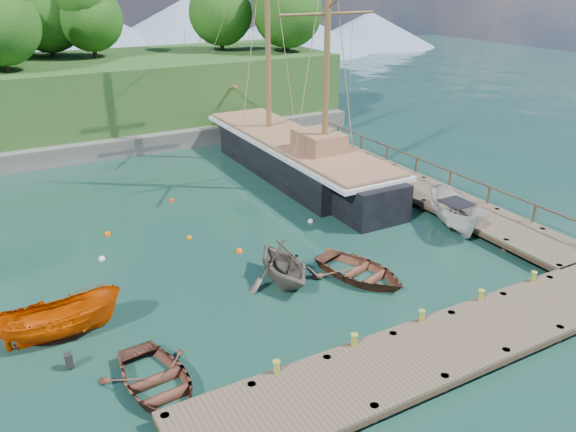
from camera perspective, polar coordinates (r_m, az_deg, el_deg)
name	(u,v)px	position (r m, az deg, el deg)	size (l,w,h in m)	color
ground	(304,286)	(24.20, 1.61, -7.16)	(160.00, 160.00, 0.00)	#163931
dock_near	(448,345)	(20.76, 15.93, -12.50)	(20.00, 3.20, 1.10)	brown
dock_east	(407,183)	(35.38, 12.03, 3.28)	(3.20, 24.00, 1.10)	brown
bollard_0	(277,388)	(18.96, -1.16, -17.03)	(0.26, 0.26, 0.45)	olive
bollard_1	(353,359)	(20.21, 6.62, -14.26)	(0.26, 0.26, 0.45)	olive
bollard_2	(420,335)	(21.80, 13.23, -11.65)	(0.26, 0.26, 0.45)	olive
bollard_3	(478,313)	(23.67, 18.76, -9.31)	(0.26, 0.26, 0.45)	olive
bollard_4	(530,294)	(25.75, 23.39, -7.26)	(0.26, 0.26, 0.45)	olive
rowboat_0	(158,390)	(19.33, -13.08, -16.84)	(3.02, 4.22, 0.87)	brown
rowboat_1	(283,282)	(24.53, -0.47, -6.69)	(3.34, 3.87, 2.04)	#61574E
rowboat_2	(360,278)	(25.01, 7.30, -6.27)	(3.11, 4.36, 0.90)	brown
motorboat_orange	(64,337)	(22.68, -21.80, -11.36)	(1.66, 4.42, 1.71)	#C74500
cabin_boat_white	(454,227)	(30.84, 16.47, -1.12)	(1.90, 5.04, 1.95)	beige
schooner	(295,159)	(37.19, 0.67, 5.78)	(4.69, 26.00, 18.81)	black
mooring_buoy_0	(108,300)	(24.39, -17.85, -8.14)	(0.29, 0.29, 0.29)	silver
mooring_buoy_1	(189,239)	(28.79, -9.98, -2.27)	(0.30, 0.30, 0.30)	#DC600A
mooring_buoy_2	(239,252)	(27.12, -4.98, -3.66)	(0.37, 0.37, 0.37)	#DA520A
mooring_buoy_3	(311,222)	(30.27, 2.32, -0.59)	(0.31, 0.31, 0.31)	white
mooring_buoy_4	(108,235)	(30.19, -17.84, -1.84)	(0.36, 0.36, 0.36)	#EC5500
mooring_buoy_5	(171,201)	(33.71, -11.76, 1.49)	(0.33, 0.33, 0.33)	red
mooring_buoy_6	(102,260)	(27.73, -18.38, -4.23)	(0.33, 0.33, 0.33)	silver
mooring_buoy_7	(329,253)	(27.04, 4.21, -3.72)	(0.35, 0.35, 0.35)	red
distant_ridge	(84,34)	(89.53, -20.05, 16.98)	(117.00, 40.00, 10.00)	#728CA5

